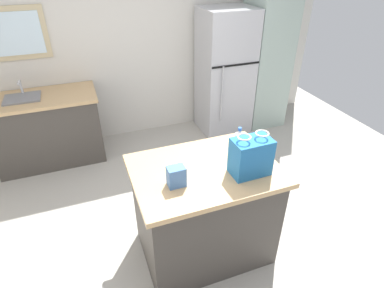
% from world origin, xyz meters
% --- Properties ---
extents(ground, '(6.55, 6.55, 0.00)m').
position_xyz_m(ground, '(0.00, 0.00, 0.00)').
color(ground, '#ADA89E').
extents(back_wall, '(5.46, 0.13, 2.68)m').
position_xyz_m(back_wall, '(-0.02, 2.23, 1.34)').
color(back_wall, silver).
rests_on(back_wall, ground).
extents(kitchen_island, '(1.15, 0.84, 0.92)m').
position_xyz_m(kitchen_island, '(-0.04, -0.24, 0.46)').
color(kitchen_island, '#423D38').
rests_on(kitchen_island, ground).
extents(refrigerator, '(0.70, 0.66, 1.74)m').
position_xyz_m(refrigerator, '(1.12, 1.84, 0.87)').
color(refrigerator, '#B7B7BC').
rests_on(refrigerator, ground).
extents(tall_cabinet, '(0.58, 0.59, 2.25)m').
position_xyz_m(tall_cabinet, '(1.78, 1.84, 1.12)').
color(tall_cabinet, '#9EB2A8').
rests_on(tall_cabinet, ground).
extents(sink_counter, '(1.28, 0.68, 1.07)m').
position_xyz_m(sink_counter, '(-1.32, 1.83, 0.45)').
color(sink_counter, '#423D38').
rests_on(sink_counter, ground).
extents(shopping_bag, '(0.29, 0.19, 0.34)m').
position_xyz_m(shopping_bag, '(0.25, -0.41, 1.07)').
color(shopping_bag, '#236BAD').
rests_on(shopping_bag, kitchen_island).
extents(small_box, '(0.13, 0.10, 0.16)m').
position_xyz_m(small_box, '(-0.32, -0.35, 1.00)').
color(small_box, '#4775B7').
rests_on(small_box, kitchen_island).
extents(bottle, '(0.07, 0.07, 0.22)m').
position_xyz_m(bottle, '(0.32, -0.09, 1.01)').
color(bottle, white).
rests_on(bottle, kitchen_island).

